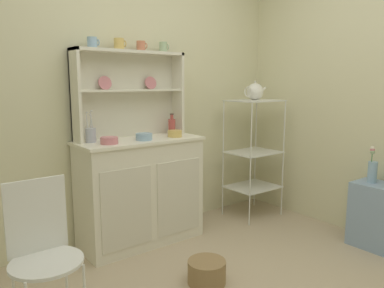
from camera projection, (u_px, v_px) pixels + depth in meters
wall_back at (126, 93)px, 3.19m from camera, size 3.84×0.05×2.50m
hutch_cabinet at (141, 190)px, 3.10m from camera, size 1.03×0.45×0.88m
hutch_shelf_unit at (129, 88)px, 3.09m from camera, size 0.96×0.18×0.71m
bakers_rack at (254, 146)px, 3.70m from camera, size 0.49×0.39×1.17m
side_shelf_blue at (384, 218)px, 2.98m from camera, size 0.28×0.48×0.53m
wire_chair at (43, 246)px, 1.89m from camera, size 0.36×0.36×0.85m
floor_basket at (207, 272)px, 2.50m from camera, size 0.26×0.26×0.16m
cup_sky_0 at (92, 43)px, 2.81m from camera, size 0.09×0.07×0.08m
cup_gold_1 at (119, 44)px, 2.95m from camera, size 0.09×0.08×0.09m
cup_terracotta_2 at (141, 46)px, 3.07m from camera, size 0.09×0.07×0.08m
cup_sage_3 at (163, 47)px, 3.20m from camera, size 0.08×0.07×0.09m
bowl_mixing_large at (109, 140)px, 2.79m from camera, size 0.13×0.13×0.05m
bowl_floral_medium at (144, 137)px, 2.97m from camera, size 0.13×0.13×0.05m
bowl_cream_small at (175, 134)px, 3.15m from camera, size 0.12×0.12×0.06m
jam_bottle at (172, 126)px, 3.31m from camera, size 0.06×0.06×0.18m
utensil_jar at (91, 135)px, 2.85m from camera, size 0.08×0.08×0.25m
porcelain_teapot at (255, 92)px, 3.61m from camera, size 0.25×0.16×0.18m
flower_vase at (372, 169)px, 3.02m from camera, size 0.07×0.07×0.30m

